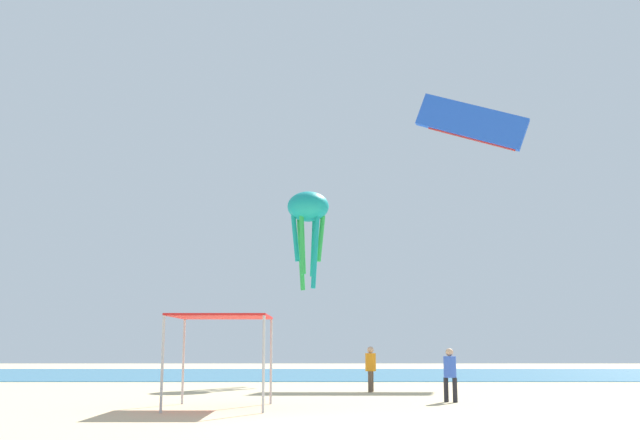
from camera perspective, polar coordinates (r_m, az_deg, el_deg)
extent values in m
cube|color=#D1BA8C|center=(15.42, 3.08, -16.13)|extent=(110.00, 110.00, 0.10)
cube|color=teal|center=(44.23, 0.97, -11.87)|extent=(110.00, 19.05, 0.03)
cylinder|color=#B2B2B7|center=(19.34, -12.28, -10.86)|extent=(0.07, 0.07, 2.43)
cylinder|color=#B2B2B7|center=(18.98, -4.53, -11.07)|extent=(0.07, 0.07, 2.43)
cylinder|color=#B2B2B7|center=(22.18, -10.70, -10.74)|extent=(0.07, 0.07, 2.43)
cylinder|color=#B2B2B7|center=(21.86, -3.95, -10.90)|extent=(0.07, 0.07, 2.43)
cube|color=red|center=(20.56, -7.78, -7.43)|extent=(2.64, 2.96, 0.06)
cylinder|color=brown|center=(27.33, 3.78, -12.43)|extent=(0.15, 0.15, 0.75)
cylinder|color=brown|center=(27.61, 3.90, -12.40)|extent=(0.15, 0.15, 0.75)
cylinder|color=orange|center=(27.45, 3.83, -10.96)|extent=(0.39, 0.39, 0.65)
sphere|color=tan|center=(27.44, 3.82, -10.03)|extent=(0.24, 0.24, 0.24)
cylinder|color=black|center=(22.81, 10.32, -12.87)|extent=(0.14, 0.14, 0.72)
cylinder|color=black|center=(22.92, 9.64, -12.87)|extent=(0.14, 0.14, 0.72)
cylinder|color=blue|center=(22.83, 9.93, -11.17)|extent=(0.38, 0.38, 0.63)
sphere|color=tan|center=(22.82, 9.90, -10.09)|extent=(0.24, 0.24, 0.24)
cube|color=blue|center=(41.01, 11.56, 7.47)|extent=(5.93, 2.20, 3.70)
cube|color=red|center=(40.78, 11.60, 6.38)|extent=(4.51, 1.60, 2.04)
ellipsoid|color=teal|center=(34.51, -1.05, 1.05)|extent=(2.12, 2.12, 1.41)
cylinder|color=teal|center=(34.22, -2.05, -1.43)|extent=(0.43, 0.24, 2.18)
cylinder|color=green|center=(33.69, -1.50, -1.86)|extent=(0.33, 0.47, 2.83)
cylinder|color=teal|center=(33.69, -0.49, -2.42)|extent=(0.42, 0.50, 3.48)
cylinder|color=green|center=(34.31, -0.07, -1.46)|extent=(0.43, 0.24, 2.18)
cylinder|color=teal|center=(34.75, -0.64, -2.10)|extent=(0.33, 0.47, 2.83)
cylinder|color=green|center=(34.66, -1.62, -2.62)|extent=(0.42, 0.50, 3.48)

